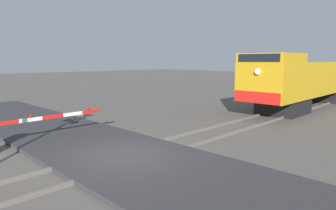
{
  "coord_description": "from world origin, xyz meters",
  "views": [
    {
      "loc": [
        8.14,
        -6.09,
        3.44
      ],
      "look_at": [
        -0.79,
        2.92,
        1.55
      ],
      "focal_mm": 31.68,
      "sensor_mm": 36.0,
      "label": 1
    }
  ],
  "objects": [
    {
      "name": "rail_track_right",
      "position": [
        0.72,
        0.0,
        0.07
      ],
      "size": [
        0.08,
        80.0,
        0.15
      ],
      "primitive_type": "cube",
      "color": "#59544C",
      "rests_on": "ground_plane"
    },
    {
      "name": "rail_track_left",
      "position": [
        -0.72,
        0.0,
        0.07
      ],
      "size": [
        0.08,
        80.0,
        0.15
      ],
      "primitive_type": "cube",
      "color": "#59544C",
      "rests_on": "ground_plane"
    },
    {
      "name": "crossing_gate",
      "position": [
        -4.04,
        -2.64,
        0.81
      ],
      "size": [
        0.36,
        5.27,
        1.31
      ],
      "color": "silver",
      "rests_on": "ground_plane"
    },
    {
      "name": "ground_plane",
      "position": [
        0.0,
        0.0,
        0.0
      ],
      "size": [
        160.0,
        160.0,
        0.0
      ],
      "primitive_type": "plane",
      "color": "#514C47"
    },
    {
      "name": "locomotive",
      "position": [
        0.0,
        16.98,
        2.04
      ],
      "size": [
        2.93,
        16.19,
        3.88
      ],
      "color": "black",
      "rests_on": "ground_plane"
    },
    {
      "name": "road_surface",
      "position": [
        0.0,
        0.0,
        0.08
      ],
      "size": [
        36.0,
        4.74,
        0.16
      ],
      "primitive_type": "cube",
      "color": "#2D2D30",
      "rests_on": "ground_plane"
    }
  ]
}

